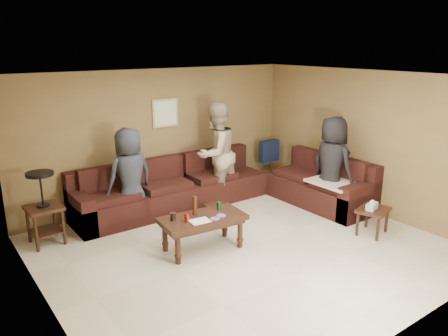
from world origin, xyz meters
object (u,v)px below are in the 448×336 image
Objects in this scene: sectional_sofa at (227,190)px; side_table_right at (373,212)px; coffee_table at (202,222)px; end_table_left at (43,207)px; person_left at (130,177)px; person_middle at (216,154)px; waste_bin at (212,212)px; person_right at (332,165)px.

side_table_right is at bearing -63.80° from sectional_sofa.
sectional_sofa is 1.77m from coffee_table.
end_table_left is 1.82× the size of side_table_right.
end_table_left reaches higher than sectional_sofa.
person_middle is at bearing 174.49° from person_left.
coffee_table is 1.14× the size of end_table_left.
person_left reaches higher than coffee_table.
side_table_right is at bearing 98.11° from person_middle.
waste_bin is 0.17× the size of person_left.
coffee_table is at bearing 155.19° from side_table_right.
coffee_table is at bearing -138.40° from sectional_sofa.
coffee_table is at bearing 99.90° from person_left.
waste_bin is at bearing 66.41° from person_right.
sectional_sofa is at bearing 163.35° from person_left.
waste_bin is at bearing -16.18° from end_table_left.
sectional_sofa is 2.58m from side_table_right.
person_left reaches higher than sectional_sofa.
waste_bin is 1.51m from person_left.
sectional_sofa is 4.13× the size of end_table_left.
sectional_sofa reaches higher than waste_bin.
person_right reaches higher than sectional_sofa.
end_table_left is 5.05m from side_table_right.
person_right is at bearing 147.93° from person_left.
person_middle reaches higher than end_table_left.
end_table_left is (-3.13, 0.38, 0.26)m from sectional_sofa.
sectional_sofa is 2.44× the size of person_middle.
sectional_sofa is at bearing 116.20° from side_table_right.
waste_bin is at bearing 35.68° from person_middle.
side_table_right is 3.94m from person_left.
waste_bin is (2.54, -0.74, -0.45)m from end_table_left.
person_right is (3.14, -1.56, 0.04)m from person_left.
person_right is (1.42, -1.57, -0.09)m from person_middle.
side_table_right is (1.14, -2.31, 0.05)m from sectional_sofa.
person_left is at bearing 63.48° from person_right.
sectional_sofa is 3.16m from end_table_left.
side_table_right is at bearing -48.57° from waste_bin.
person_left is (-1.74, 0.34, 0.49)m from sectional_sofa.
end_table_left reaches higher than coffee_table.
end_table_left reaches higher than waste_bin.
person_left reaches higher than end_table_left.
person_middle is at bearing 49.30° from coffee_table.
person_middle is 1.11× the size of person_right.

